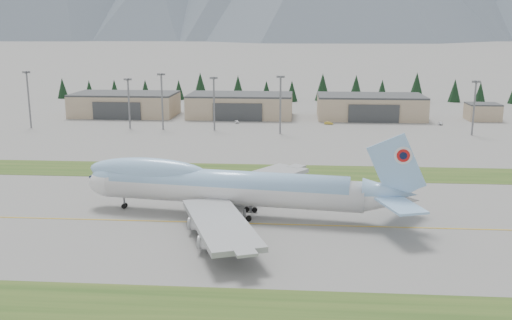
# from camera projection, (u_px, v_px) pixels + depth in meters

# --- Properties ---
(ground) EXTENTS (7000.00, 7000.00, 0.00)m
(ground) POSITION_uv_depth(u_px,v_px,m) (239.00, 223.00, 120.61)
(ground) COLOR slate
(ground) RESTS_ON ground
(grass_strip_near) EXTENTS (400.00, 14.00, 0.08)m
(grass_strip_near) POSITION_uv_depth(u_px,v_px,m) (211.00, 309.00, 83.68)
(grass_strip_near) COLOR #284719
(grass_strip_near) RESTS_ON ground
(grass_strip_far) EXTENTS (400.00, 18.00, 0.08)m
(grass_strip_far) POSITION_uv_depth(u_px,v_px,m) (255.00, 172.00, 164.34)
(grass_strip_far) COLOR #284719
(grass_strip_far) RESTS_ON ground
(taxiway_line_main) EXTENTS (400.00, 0.40, 0.02)m
(taxiway_line_main) POSITION_uv_depth(u_px,v_px,m) (239.00, 223.00, 120.61)
(taxiway_line_main) COLOR gold
(taxiway_line_main) RESTS_ON ground
(boeing_747_freighter) EXTENTS (75.74, 64.59, 19.87)m
(boeing_747_freighter) POSITION_uv_depth(u_px,v_px,m) (228.00, 187.00, 124.44)
(boeing_747_freighter) COLOR silver
(boeing_747_freighter) RESTS_ON ground
(hangar_left) EXTENTS (48.00, 26.60, 10.80)m
(hangar_left) POSITION_uv_depth(u_px,v_px,m) (125.00, 104.00, 270.24)
(hangar_left) COLOR tan
(hangar_left) RESTS_ON ground
(hangar_center) EXTENTS (48.00, 26.60, 10.80)m
(hangar_center) POSITION_uv_depth(u_px,v_px,m) (240.00, 105.00, 266.17)
(hangar_center) COLOR tan
(hangar_center) RESTS_ON ground
(hangar_right) EXTENTS (48.00, 26.60, 10.80)m
(hangar_right) POSITION_uv_depth(u_px,v_px,m) (370.00, 107.00, 261.73)
(hangar_right) COLOR tan
(hangar_right) RESTS_ON ground
(control_shed) EXTENTS (14.00, 12.00, 7.60)m
(control_shed) POSITION_uv_depth(u_px,v_px,m) (483.00, 112.00, 256.55)
(control_shed) COLOR tan
(control_shed) RESTS_ON ground
(floodlight_masts) EXTENTS (181.59, 10.32, 23.39)m
(floodlight_masts) POSITION_uv_depth(u_px,v_px,m) (209.00, 92.00, 227.16)
(floodlight_masts) COLOR slate
(floodlight_masts) RESTS_ON ground
(service_vehicle_a) EXTENTS (2.34, 3.98, 1.27)m
(service_vehicle_a) POSITION_uv_depth(u_px,v_px,m) (237.00, 123.00, 249.38)
(service_vehicle_a) COLOR white
(service_vehicle_a) RESTS_ON ground
(service_vehicle_b) EXTENTS (4.05, 2.16, 1.27)m
(service_vehicle_b) POSITION_uv_depth(u_px,v_px,m) (329.00, 125.00, 245.57)
(service_vehicle_b) COLOR gold
(service_vehicle_b) RESTS_ON ground
(service_vehicle_c) EXTENTS (2.70, 4.70, 1.28)m
(service_vehicle_c) POSITION_uv_depth(u_px,v_px,m) (440.00, 125.00, 245.08)
(service_vehicle_c) COLOR silver
(service_vehicle_c) RESTS_ON ground
(conifer_belt) EXTENTS (264.77, 14.05, 16.78)m
(conifer_belt) POSITION_uv_depth(u_px,v_px,m) (294.00, 89.00, 324.88)
(conifer_belt) COLOR black
(conifer_belt) RESTS_ON ground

